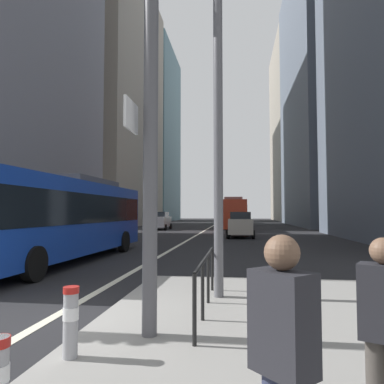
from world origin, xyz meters
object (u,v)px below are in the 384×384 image
Objects in this scene: city_bus_red_receding at (234,213)px; street_lamp_post at (218,60)px; traffic_signal_gantry at (8,73)px; city_bus_blue_oncoming at (63,215)px; pedestrian_waiting at (283,356)px; city_bus_red_distant at (234,212)px; bollard_right at (71,318)px; car_oncoming_mid at (160,221)px; car_receding_near at (241,224)px.

street_lamp_post is at bearing -90.00° from city_bus_red_receding.
city_bus_blue_oncoming is at bearing 111.13° from traffic_signal_gantry.
city_bus_blue_oncoming reaches higher than pedestrian_waiting.
city_bus_red_receding and city_bus_red_distant have the same top height.
traffic_signal_gantry is at bearing 150.02° from bollard_right.
city_bus_red_distant is at bearing 70.37° from car_oncoming_mid.
city_bus_blue_oncoming and city_bus_red_receding have the same top height.
city_bus_blue_oncoming reaches higher than car_receding_near.
pedestrian_waiting is at bearing -89.18° from city_bus_red_distant.
city_bus_red_distant reaches higher than bollard_right.
car_oncoming_mid is at bearing 104.45° from street_lamp_post.
city_bus_red_distant is 2.68× the size of car_receding_near.
traffic_signal_gantry reaches higher than city_bus_blue_oncoming.
car_receding_near is 2.51× the size of pedestrian_waiting.
city_bus_red_receding is 13.14× the size of bollard_right.
car_oncoming_mid is 2.79× the size of pedestrian_waiting.
car_oncoming_mid is at bearing 98.12° from traffic_signal_gantry.
city_bus_red_receding is 1.02× the size of city_bus_red_distant.
city_bus_blue_oncoming is at bearing -97.43° from city_bus_red_distant.
car_oncoming_mid is 32.38m from street_lamp_post.
city_bus_red_distant is at bearing 86.86° from traffic_signal_gantry.
car_oncoming_mid is 0.67× the size of traffic_signal_gantry.
city_bus_red_receding is 1.42× the size of street_lamp_post.
city_bus_red_receding is at bearing 84.52° from traffic_signal_gantry.
city_bus_blue_oncoming is 1.73× the size of traffic_signal_gantry.
city_bus_red_receding is 10.97m from car_receding_near.
city_bus_red_receding is 22.09m from city_bus_red_distant.
city_bus_blue_oncoming is at bearing 138.59° from street_lamp_post.
city_bus_blue_oncoming is at bearing -104.06° from city_bus_red_receding.
city_bus_blue_oncoming is 2.59× the size of car_oncoming_mid.
car_oncoming_mid is 35.09m from bollard_right.
street_lamp_post is (3.21, 2.53, 1.13)m from traffic_signal_gantry.
traffic_signal_gantry reaches higher than city_bus_red_distant.
traffic_signal_gantry is (-3.85, -22.60, 3.16)m from car_receding_near.
city_bus_red_distant is 1.62× the size of traffic_signal_gantry.
car_receding_near is 4.80× the size of bollard_right.
city_bus_blue_oncoming is at bearing -86.29° from car_oncoming_mid.
bollard_right is (-1.49, -56.50, -1.20)m from city_bus_red_distant.
city_bus_blue_oncoming is 1.05× the size of city_bus_red_receding.
city_bus_red_distant is (-0.17, 22.09, -0.00)m from city_bus_red_receding.
city_bus_red_receding is 1.65× the size of traffic_signal_gantry.
pedestrian_waiting is at bearing -76.63° from car_oncoming_mid.
traffic_signal_gantry is 7.95× the size of bollard_right.
city_bus_red_receding is 2.47× the size of car_oncoming_mid.
street_lamp_post is (6.36, -5.61, 3.45)m from city_bus_blue_oncoming.
traffic_signal_gantry is at bearing -99.66° from car_receding_near.
city_bus_blue_oncoming is 47.87m from city_bus_red_distant.
city_bus_blue_oncoming reaches higher than bollard_right.
car_oncoming_mid is 37.55m from pedestrian_waiting.
bollard_right is (6.35, -34.51, -0.36)m from car_oncoming_mid.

